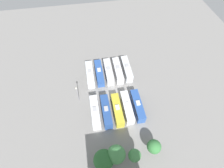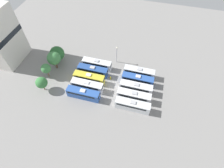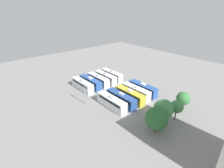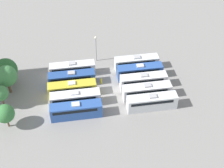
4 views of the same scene
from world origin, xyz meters
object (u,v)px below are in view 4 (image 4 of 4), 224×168
Objects in this scene: tree_0 at (5,114)px; bus_3 at (140,71)px; bus_7 at (72,89)px; bus_5 at (76,110)px; bus_2 at (143,81)px; light_pole at (96,44)px; bus_9 at (72,69)px; worker_person at (101,81)px; bus_4 at (136,63)px; bus_8 at (72,78)px; tree_3 at (6,70)px; bus_6 at (75,99)px; tree_2 at (6,76)px; bus_0 at (152,102)px; bus_1 at (147,91)px; tree_1 at (0,93)px.

bus_3 is at bearing -69.70° from tree_0.
bus_5 is at bearing -176.40° from bus_7.
bus_2 is 15.05m from light_pole.
worker_person is (-4.11, -6.27, -1.02)m from bus_9.
bus_4 and bus_8 have the same top height.
tree_3 is (13.43, 1.08, 0.25)m from tree_0.
bus_3 and bus_6 have the same top height.
bus_7 is 14.33m from tree_2.
bus_0 is at bearing -112.83° from tree_3.
bus_8 is 10.90m from light_pole.
bus_4 is at bearing -82.31° from tree_2.
bus_1 is at bearing 179.47° from bus_2.
bus_0 is at bearing -99.30° from tree_1.
bus_4 is 1.00× the size of bus_5.
light_pole is 22.15m from tree_2.
bus_0 is at bearing -88.89° from tree_0.
bus_4 is 1.91× the size of tree_0.
bus_1 is 1.00× the size of bus_7.
worker_person is 0.23× the size of light_pole.
bus_1 is at bearing -147.88° from light_pole.
tree_0 is 0.78× the size of tree_2.
bus_2 is 6.34× the size of worker_person.
bus_2 is at bearing -66.63° from bus_5.
bus_2 is at bearing -75.85° from tree_0.
worker_person is (-0.70, -6.63, -1.02)m from bus_8.
bus_3 is at bearing -66.29° from bus_6.
bus_2 is 1.00× the size of bus_5.
light_pole reaches higher than tree_3.
bus_1 is at bearing 4.39° from bus_0.
bus_1 and bus_8 have the same top height.
bus_9 is at bearing 127.15° from light_pole.
bus_3 is 1.87× the size of tree_1.
light_pole reaches higher than tree_2.
tree_0 is (-7.18, 13.21, 1.85)m from bus_7.
bus_7 is at bearing 102.74° from bus_3.
bus_7 is 7.37m from worker_person.
bus_4 is 1.00× the size of bus_9.
bus_0 is 20.75m from bus_9.
bus_1 is 18.51m from bus_9.
bus_5 is at bearing 113.37° from bus_2.
bus_2 is 1.00× the size of bus_6.
light_pole reaches higher than bus_8.
bus_1 is 1.00× the size of bus_5.
tree_1 reaches higher than bus_4.
bus_9 is at bearing -60.73° from tree_1.
tree_2 reaches higher than bus_3.
bus_2 is 6.78m from bus_4.
bus_5 is at bearing 179.69° from bus_9.
bus_2 is at bearing -0.53° from bus_1.
bus_0 is 1.47× the size of light_pole.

